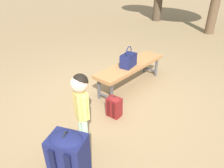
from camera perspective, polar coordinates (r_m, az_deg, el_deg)
name	(u,v)px	position (r m, az deg, el deg)	size (l,w,h in m)	color
ground_plane	(108,100)	(3.46, -1.03, -4.62)	(40.00, 40.00, 0.00)	#8C704C
park_bench	(131,67)	(3.74, 5.34, 4.78)	(1.65, 0.82, 0.45)	#9E6B3D
handbag	(128,60)	(3.57, 4.62, 6.80)	(0.34, 0.21, 0.37)	#191E4C
child_standing	(81,101)	(2.29, -8.70, -4.63)	(0.20, 0.23, 0.97)	#B2D8B2
backpack_large	(69,155)	(2.19, -12.04, -18.95)	(0.35, 0.39, 0.61)	#191E4C
backpack_small	(114,106)	(3.02, 0.61, -6.12)	(0.21, 0.23, 0.35)	maroon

